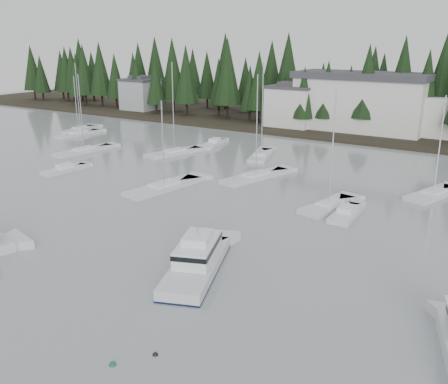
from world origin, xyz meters
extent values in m
cube|color=black|center=(0.00, 97.00, 0.00)|extent=(240.00, 54.00, 1.00)
cube|color=silver|center=(-18.00, 79.00, 4.25)|extent=(9.00, 7.00, 7.50)
cube|color=#38383D|center=(-18.00, 79.00, 8.25)|extent=(9.54, 7.42, 0.50)
cube|color=#38383D|center=(-18.00, 79.00, 8.85)|extent=(4.95, 3.85, 0.80)
cube|color=#999EA0|center=(-60.00, 81.00, 4.00)|extent=(8.00, 7.00, 7.00)
cube|color=#38383D|center=(-60.00, 81.00, 7.75)|extent=(8.48, 7.42, 0.50)
cube|color=#38383D|center=(-60.00, 81.00, 8.35)|extent=(4.40, 3.85, 0.80)
cube|color=silver|center=(-5.00, 82.00, 5.50)|extent=(24.00, 10.00, 10.00)
cube|color=#38383D|center=(-5.00, 82.00, 10.80)|extent=(25.00, 11.00, 1.20)
cube|color=silver|center=(7.00, 84.00, 4.00)|extent=(10.00, 8.00, 7.00)
cube|color=silver|center=(4.00, 15.89, 0.14)|extent=(6.84, 11.05, 1.54)
cube|color=black|center=(4.00, 15.89, 0.03)|extent=(6.89, 11.11, 0.21)
cube|color=white|center=(3.81, 16.38, 1.63)|extent=(4.47, 6.10, 1.39)
cube|color=black|center=(3.81, 16.38, 1.97)|extent=(4.55, 6.17, 0.38)
cube|color=white|center=(3.81, 16.38, 2.64)|extent=(2.82, 3.27, 0.63)
cylinder|color=#A5A8AD|center=(3.81, 16.38, 3.41)|extent=(0.10, 0.10, 1.06)
cube|color=silver|center=(-12.48, 32.10, -0.03)|extent=(4.29, 11.15, 1.05)
cube|color=white|center=(-12.48, 32.10, 0.62)|extent=(2.51, 3.92, 0.30)
cylinder|color=#A5A8AD|center=(-12.48, 32.10, 5.54)|extent=(0.14, 0.14, 10.09)
cube|color=silver|center=(15.58, 46.63, -0.03)|extent=(5.22, 9.02, 1.05)
cube|color=white|center=(15.58, 46.63, 0.62)|extent=(2.69, 3.36, 0.30)
cylinder|color=#A5A8AD|center=(15.58, 46.63, 6.01)|extent=(0.14, 0.14, 11.02)
cube|color=silver|center=(-48.39, 50.54, -0.03)|extent=(2.79, 9.31, 1.05)
cube|color=white|center=(-48.39, 50.54, 0.62)|extent=(1.88, 3.19, 0.30)
cylinder|color=#A5A8AD|center=(-48.39, 50.54, 5.69)|extent=(0.14, 0.14, 10.39)
cube|color=silver|center=(-36.28, 40.98, -0.03)|extent=(3.43, 10.60, 1.05)
cube|color=white|center=(-36.28, 40.98, 0.62)|extent=(2.08, 3.68, 0.30)
cylinder|color=#A5A8AD|center=(-36.28, 40.98, 6.34)|extent=(0.14, 0.14, 11.69)
cube|color=silver|center=(-23.23, 47.71, -0.03)|extent=(5.25, 10.34, 1.05)
cube|color=white|center=(-23.23, 47.71, 0.62)|extent=(2.73, 3.77, 0.30)
cylinder|color=#A5A8AD|center=(-23.23, 47.71, 7.28)|extent=(0.14, 0.14, 13.57)
cube|color=silver|center=(-5.45, 42.20, -0.03)|extent=(5.40, 11.10, 1.05)
cube|color=white|center=(-5.45, 42.20, 0.62)|extent=(2.75, 4.03, 0.30)
cylinder|color=#A5A8AD|center=(-5.45, 42.20, 6.86)|extent=(0.14, 0.14, 12.71)
cube|color=silver|center=(-10.70, 53.29, -0.03)|extent=(5.22, 9.27, 1.05)
cube|color=white|center=(-10.70, 53.29, 0.62)|extent=(2.69, 3.44, 0.30)
cylinder|color=#A5A8AD|center=(-10.70, 53.29, 7.30)|extent=(0.14, 0.14, 13.61)
cube|color=silver|center=(6.95, 36.13, -0.03)|extent=(4.23, 8.47, 1.05)
cube|color=white|center=(6.95, 36.13, 0.62)|extent=(2.39, 3.07, 0.30)
cylinder|color=#A5A8AD|center=(6.95, 36.13, 6.62)|extent=(0.14, 0.14, 12.23)
cube|color=silver|center=(-51.80, 54.09, -0.03)|extent=(4.88, 8.70, 1.05)
cube|color=white|center=(-51.80, 54.09, 0.62)|extent=(2.69, 3.22, 0.30)
cylinder|color=#A5A8AD|center=(-51.80, 54.09, 6.73)|extent=(0.14, 0.14, 12.45)
cube|color=silver|center=(-29.21, 31.16, 0.05)|extent=(2.51, 6.66, 0.90)
cube|color=white|center=(-29.21, 31.16, 0.75)|extent=(1.59, 2.17, 0.55)
cube|color=silver|center=(9.44, 34.64, 0.05)|extent=(2.64, 6.68, 0.90)
cube|color=white|center=(9.44, 34.64, 0.75)|extent=(1.64, 2.19, 0.55)
cube|color=silver|center=(-22.06, 57.44, 0.05)|extent=(3.29, 6.73, 0.90)
cube|color=white|center=(-22.06, 57.44, 0.75)|extent=(1.83, 2.29, 0.55)
sphere|color=#145933|center=(6.90, 3.88, 0.00)|extent=(0.40, 0.40, 0.40)
sphere|color=black|center=(8.30, 5.87, 0.00)|extent=(0.34, 0.34, 0.34)
camera|label=1|loc=(24.98, -12.70, 17.44)|focal=40.00mm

